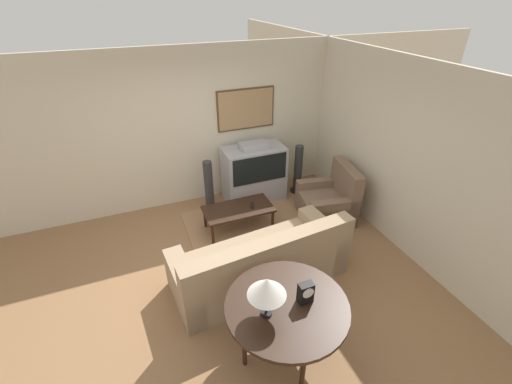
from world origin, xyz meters
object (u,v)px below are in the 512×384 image
object	(u,v)px
couch	(261,263)
tv	(254,173)
table_lamp	(267,287)
console_table	(287,309)
mantel_clock	(306,293)
speaker_tower_left	(209,188)
coffee_table	(238,210)
armchair	(329,202)
speaker_tower_right	(298,170)

from	to	relation	value
couch	tv	bearing A→B (deg)	-114.30
table_lamp	console_table	bearing A→B (deg)	5.88
console_table	tv	bearing A→B (deg)	74.13
table_lamp	mantel_clock	world-z (taller)	table_lamp
speaker_tower_left	couch	bearing A→B (deg)	-84.94
tv	coffee_table	size ratio (longest dim) A/B	1.01
armchair	console_table	bearing A→B (deg)	-31.13
mantel_clock	speaker_tower_right	size ratio (longest dim) A/B	0.24
couch	armchair	xyz separation A→B (m)	(1.66, 0.98, -0.02)
couch	coffee_table	size ratio (longest dim) A/B	2.15
coffee_table	mantel_clock	size ratio (longest dim) A/B	4.81
coffee_table	table_lamp	size ratio (longest dim) A/B	2.44
tv	speaker_tower_right	bearing A→B (deg)	-5.02
couch	table_lamp	xyz separation A→B (m)	(-0.42, -1.13, 0.84)
console_table	mantel_clock	world-z (taller)	mantel_clock
coffee_table	speaker_tower_left	size ratio (longest dim) A/B	1.16
speaker_tower_left	table_lamp	bearing A→B (deg)	-94.67
tv	table_lamp	xyz separation A→B (m)	(-1.12, -3.14, 0.63)
armchair	coffee_table	distance (m)	1.57
mantel_clock	speaker_tower_right	bearing A→B (deg)	62.84
couch	console_table	xyz separation A→B (m)	(-0.19, -1.10, 0.42)
tv	speaker_tower_left	distance (m)	0.87
couch	mantel_clock	distance (m)	1.28
table_lamp	speaker_tower_left	xyz separation A→B (m)	(0.25, 3.07, -0.70)
couch	speaker_tower_right	bearing A→B (deg)	-134.12
tv	coffee_table	bearing A→B (deg)	-126.18
table_lamp	speaker_tower_right	xyz separation A→B (m)	(1.99, 3.07, -0.70)
tv	armchair	world-z (taller)	tv
console_table	coffee_table	bearing A→B (deg)	82.58
console_table	mantel_clock	xyz separation A→B (m)	(0.18, -0.03, 0.18)
mantel_clock	tv	bearing A→B (deg)	77.31
coffee_table	mantel_clock	bearing A→B (deg)	-93.01
armchair	speaker_tower_right	world-z (taller)	speaker_tower_right
tv	couch	world-z (taller)	tv
tv	armchair	size ratio (longest dim) A/B	1.10
armchair	table_lamp	xyz separation A→B (m)	(-2.08, -2.11, 0.86)
couch	speaker_tower_left	distance (m)	1.95
coffee_table	mantel_clock	world-z (taller)	mantel_clock
coffee_table	speaker_tower_right	xyz separation A→B (m)	(1.45, 0.72, 0.08)
armchair	table_lamp	distance (m)	3.09
couch	console_table	world-z (taller)	couch
couch	table_lamp	world-z (taller)	table_lamp
speaker_tower_left	console_table	bearing A→B (deg)	-90.38
console_table	couch	bearing A→B (deg)	80.14
tv	table_lamp	bearing A→B (deg)	-109.57
coffee_table	mantel_clock	xyz separation A→B (m)	(-0.12, -2.35, 0.55)
table_lamp	speaker_tower_right	size ratio (longest dim) A/B	0.48
armchair	speaker_tower_left	bearing A→B (deg)	-107.14
console_table	armchair	bearing A→B (deg)	48.41
couch	console_table	bearing A→B (deg)	74.86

